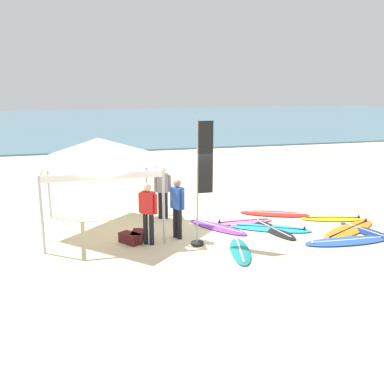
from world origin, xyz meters
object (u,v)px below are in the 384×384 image
object	(u,v)px
surfboard_red	(274,214)
surfboard_black	(273,229)
surfboard_navy	(369,232)
gear_bag_near_tent	(130,238)
person_grey	(163,189)
surfboard_cyan	(271,228)
person_blue	(177,205)
surfboard_purple	(218,227)
surfboard_blue	(346,241)
surfboard_teal	(240,251)
person_red	(148,210)
canopy_tent	(99,150)
surfboard_yellow	(333,218)
gear_bag_by_pole	(138,236)
surfboard_pink	(243,222)
surfboard_orange	(349,229)
banner_flag	(202,189)

from	to	relation	value
surfboard_red	surfboard_black	bearing A→B (deg)	-115.11
surfboard_navy	gear_bag_near_tent	size ratio (longest dim) A/B	3.50
person_grey	gear_bag_near_tent	xyz separation A→B (m)	(-1.29, -1.97, -0.85)
surfboard_cyan	surfboard_navy	bearing A→B (deg)	-21.01
surfboard_cyan	person_blue	world-z (taller)	person_blue
surfboard_black	surfboard_purple	distance (m)	1.66
surfboard_blue	surfboard_navy	xyz separation A→B (m)	(1.06, 0.49, 0.00)
surfboard_teal	person_red	world-z (taller)	person_red
canopy_tent	surfboard_navy	world-z (taller)	canopy_tent
surfboard_blue	surfboard_cyan	size ratio (longest dim) A/B	1.03
surfboard_black	surfboard_cyan	bearing A→B (deg)	103.82
person_red	gear_bag_near_tent	distance (m)	1.00
canopy_tent	surfboard_yellow	bearing A→B (deg)	-6.61
surfboard_blue	gear_bag_near_tent	size ratio (longest dim) A/B	4.19
surfboard_yellow	gear_bag_by_pole	distance (m)	6.33
surfboard_pink	gear_bag_by_pole	size ratio (longest dim) A/B	3.19
person_blue	gear_bag_near_tent	bearing A→B (deg)	-177.03
canopy_tent	gear_bag_near_tent	bearing A→B (deg)	-64.14
surfboard_navy	surfboard_teal	bearing A→B (deg)	-173.60
canopy_tent	person_red	size ratio (longest dim) A/B	1.91
surfboard_purple	person_blue	bearing A→B (deg)	-158.24
surfboard_teal	surfboard_orange	distance (m)	3.81
surfboard_orange	person_red	distance (m)	6.03
surfboard_red	person_red	distance (m)	4.85
surfboard_red	banner_flag	bearing A→B (deg)	-146.30
canopy_tent	surfboard_blue	distance (m)	7.41
surfboard_teal	surfboard_red	bearing A→B (deg)	51.76
person_blue	gear_bag_near_tent	world-z (taller)	person_blue
surfboard_yellow	gear_bag_near_tent	distance (m)	6.56
surfboard_pink	gear_bag_by_pole	bearing A→B (deg)	-166.63
surfboard_blue	surfboard_orange	world-z (taller)	same
surfboard_black	surfboard_blue	world-z (taller)	same
surfboard_purple	gear_bag_by_pole	world-z (taller)	gear_bag_by_pole
surfboard_black	person_red	distance (m)	3.89
canopy_tent	surfboard_teal	xyz separation A→B (m)	(3.37, -2.72, -2.35)
surfboard_red	person_blue	world-z (taller)	person_blue
person_grey	banner_flag	distance (m)	2.68
gear_bag_by_pole	surfboard_black	bearing A→B (deg)	-1.37
surfboard_black	surfboard_cyan	size ratio (longest dim) A/B	0.85
surfboard_pink	surfboard_teal	bearing A→B (deg)	-112.09
canopy_tent	surfboard_yellow	xyz separation A→B (m)	(7.20, -0.83, -2.35)
surfboard_teal	gear_bag_by_pole	bearing A→B (deg)	149.48
surfboard_purple	gear_bag_near_tent	xyz separation A→B (m)	(-2.71, -0.61, 0.10)
surfboard_red	surfboard_orange	bearing A→B (deg)	-53.69
surfboard_blue	surfboard_purple	distance (m)	3.70
canopy_tent	person_grey	xyz separation A→B (m)	(1.95, 0.61, -1.40)
surfboard_yellow	surfboard_navy	world-z (taller)	same
person_red	gear_bag_near_tent	size ratio (longest dim) A/B	2.85
surfboard_blue	surfboard_purple	size ratio (longest dim) A/B	1.21
canopy_tent	surfboard_black	world-z (taller)	canopy_tent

